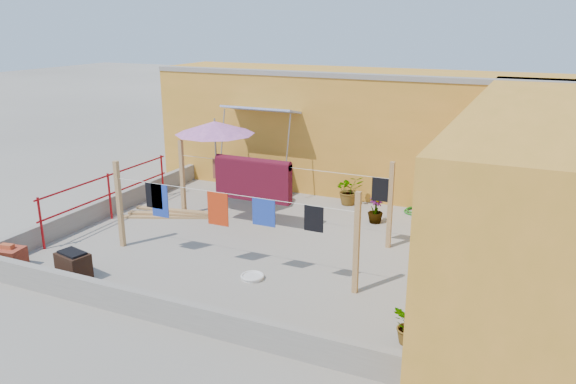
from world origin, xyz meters
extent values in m
plane|color=#9E998E|center=(0.00, 0.00, 0.00)|extent=(80.00, 80.00, 0.00)
cube|color=orange|center=(0.50, 4.70, 1.60)|extent=(11.00, 2.40, 3.20)
cube|color=gray|center=(0.50, 3.65, 3.15)|extent=(11.00, 0.35, 0.12)
cube|color=#2D51B2|center=(-1.60, 3.15, 2.25)|extent=(2.00, 0.79, 0.22)
cylinder|color=gray|center=(-2.55, 2.78, 1.60)|extent=(0.03, 0.30, 1.28)
cylinder|color=gray|center=(-0.65, 2.78, 1.60)|extent=(0.03, 0.30, 1.28)
cube|color=orange|center=(5.20, 0.00, 1.60)|extent=(2.40, 9.00, 3.20)
cube|color=gray|center=(0.00, -3.58, 0.22)|extent=(8.30, 0.16, 0.44)
cube|color=gray|center=(-4.08, 0.00, 0.22)|extent=(0.16, 7.30, 0.44)
cylinder|color=maroon|center=(-3.85, -2.20, 0.55)|extent=(0.05, 0.05, 1.10)
cylinder|color=maroon|center=(-3.85, -0.20, 0.55)|extent=(0.05, 0.05, 1.10)
cylinder|color=maroon|center=(-3.85, 1.80, 0.55)|extent=(0.05, 0.05, 1.10)
cylinder|color=maroon|center=(-3.85, -0.20, 1.05)|extent=(0.04, 4.20, 0.04)
cylinder|color=maroon|center=(-3.85, -0.20, 0.60)|extent=(0.04, 4.20, 0.04)
cube|color=tan|center=(-2.50, -1.40, 0.90)|extent=(0.09, 0.09, 1.80)
cube|color=tan|center=(2.50, -1.40, 0.90)|extent=(0.09, 0.09, 1.80)
cube|color=tan|center=(2.50, 0.80, 0.90)|extent=(0.09, 0.09, 1.80)
cube|color=tan|center=(-2.50, 0.80, 0.90)|extent=(0.09, 0.09, 1.80)
cylinder|color=silver|center=(0.00, -1.40, 1.45)|extent=(5.00, 0.01, 0.01)
cylinder|color=silver|center=(0.00, 0.80, 1.45)|extent=(5.00, 0.01, 0.01)
cube|color=#490C1B|center=(-0.61, 0.80, 1.06)|extent=(1.82, 0.22, 0.89)
cube|color=black|center=(2.30, 0.80, 1.21)|extent=(0.39, 0.02, 0.49)
cube|color=brown|center=(-1.46, 0.80, 1.22)|extent=(0.35, 0.02, 0.46)
cube|color=#1D39A1|center=(-1.49, -1.40, 1.12)|extent=(0.37, 0.02, 0.66)
cube|color=black|center=(-1.62, -1.40, 1.20)|extent=(0.38, 0.02, 0.50)
cube|color=red|center=(-0.18, -1.40, 1.13)|extent=(0.43, 0.02, 0.64)
cube|color=#1D39A1|center=(0.77, -1.40, 1.20)|extent=(0.45, 0.02, 0.50)
cube|color=black|center=(1.73, -1.40, 1.22)|extent=(0.35, 0.02, 0.46)
cylinder|color=gray|center=(-1.91, 1.38, 0.03)|extent=(0.34, 0.34, 0.06)
cylinder|color=gray|center=(-1.91, 1.38, 1.08)|extent=(0.04, 0.04, 2.16)
cone|color=#D572BA|center=(-1.91, 1.38, 2.05)|extent=(2.46, 2.46, 0.30)
cylinder|color=gray|center=(-1.91, 1.38, 2.22)|extent=(0.04, 0.04, 0.09)
cube|color=black|center=(-1.81, 3.05, 0.79)|extent=(1.82, 1.00, 0.07)
cube|color=black|center=(-2.60, 2.75, 0.39)|extent=(0.07, 0.07, 0.77)
cube|color=black|center=(-2.55, 3.45, 0.39)|extent=(0.07, 0.07, 0.77)
cube|color=black|center=(-1.06, 2.65, 0.39)|extent=(0.07, 0.07, 0.77)
cube|color=black|center=(-1.01, 3.35, 0.39)|extent=(0.07, 0.07, 0.77)
cube|color=#A43C25|center=(-3.70, -3.15, 0.20)|extent=(0.61, 0.48, 0.40)
cube|color=#AC4428|center=(-3.70, -3.15, 0.44)|extent=(0.27, 0.16, 0.08)
cube|color=tan|center=(-2.67, 0.40, 0.02)|extent=(2.11, 1.02, 0.04)
cube|color=tan|center=(-2.59, 0.52, 0.07)|extent=(2.17, 0.85, 0.04)
cube|color=tan|center=(-2.51, 0.64, 0.12)|extent=(2.22, 0.55, 0.04)
cube|color=black|center=(-2.24, -3.00, 0.25)|extent=(0.66, 0.51, 0.49)
cube|color=black|center=(-2.24, -3.00, 0.51)|extent=(0.55, 0.40, 0.04)
cylinder|color=silver|center=(0.66, -1.66, 0.03)|extent=(0.41, 0.41, 0.05)
torus|color=silver|center=(0.66, -1.66, 0.05)|extent=(0.43, 0.43, 0.04)
cylinder|color=silver|center=(3.70, 0.31, 0.15)|extent=(0.22, 0.22, 0.30)
cylinder|color=silver|center=(3.70, 0.31, 0.32)|extent=(0.06, 0.06, 0.05)
cylinder|color=silver|center=(3.70, 1.69, 0.15)|extent=(0.23, 0.23, 0.31)
cylinder|color=silver|center=(3.70, 1.69, 0.33)|extent=(0.06, 0.06, 0.05)
torus|color=#1A6C18|center=(2.55, 3.20, 0.02)|extent=(0.56, 0.56, 0.04)
torus|color=#1A6C18|center=(2.55, 3.20, 0.06)|extent=(0.48, 0.48, 0.04)
imported|color=#1C5819|center=(0.86, 3.15, 0.38)|extent=(0.90, 0.89, 0.76)
imported|color=#1C5819|center=(1.85, 2.10, 0.31)|extent=(0.46, 0.46, 0.62)
imported|color=#1C5819|center=(3.70, 2.44, 0.46)|extent=(0.54, 0.43, 0.91)
imported|color=#1C5819|center=(3.70, -0.44, 0.36)|extent=(0.48, 0.50, 0.71)
imported|color=#1C5819|center=(3.70, -2.62, 0.28)|extent=(0.60, 0.64, 0.56)
camera|label=1|loc=(5.06, -9.78, 4.45)|focal=35.00mm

